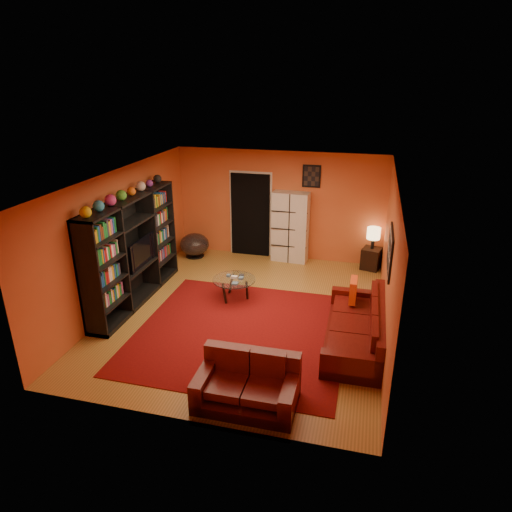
% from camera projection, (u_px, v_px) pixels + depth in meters
% --- Properties ---
extents(floor, '(6.00, 6.00, 0.00)m').
position_uv_depth(floor, '(246.00, 312.00, 8.70)').
color(floor, olive).
rests_on(floor, ground).
extents(ceiling, '(6.00, 6.00, 0.00)m').
position_uv_depth(ceiling, '(245.00, 178.00, 7.73)').
color(ceiling, white).
rests_on(ceiling, wall_back).
extents(wall_back, '(6.00, 0.00, 6.00)m').
position_uv_depth(wall_back, '(279.00, 205.00, 10.92)').
color(wall_back, '#C7562B').
rests_on(wall_back, floor).
extents(wall_front, '(6.00, 0.00, 6.00)m').
position_uv_depth(wall_front, '(180.00, 335.00, 5.52)').
color(wall_front, '#C7562B').
rests_on(wall_front, floor).
extents(wall_left, '(0.00, 6.00, 6.00)m').
position_uv_depth(wall_left, '(121.00, 238.00, 8.79)').
color(wall_left, '#C7562B').
rests_on(wall_left, floor).
extents(wall_right, '(0.00, 6.00, 6.00)m').
position_uv_depth(wall_right, '(389.00, 262.00, 7.65)').
color(wall_right, '#C7562B').
rests_on(wall_right, floor).
extents(rug, '(3.60, 3.60, 0.01)m').
position_uv_depth(rug, '(241.00, 332.00, 8.05)').
color(rug, '#54090B').
rests_on(rug, floor).
extents(doorway, '(0.95, 0.10, 2.04)m').
position_uv_depth(doorway, '(250.00, 215.00, 11.14)').
color(doorway, black).
rests_on(doorway, floor).
extents(wall_art_right, '(0.03, 1.00, 0.70)m').
position_uv_depth(wall_art_right, '(390.00, 252.00, 7.27)').
color(wall_art_right, black).
rests_on(wall_art_right, wall_right).
extents(wall_art_back, '(0.42, 0.03, 0.52)m').
position_uv_depth(wall_art_back, '(312.00, 176.00, 10.45)').
color(wall_art_back, black).
rests_on(wall_art_back, wall_back).
extents(entertainment_unit, '(0.45, 3.00, 2.10)m').
position_uv_depth(entertainment_unit, '(133.00, 251.00, 8.83)').
color(entertainment_unit, black).
rests_on(entertainment_unit, floor).
extents(tv, '(0.96, 0.13, 0.55)m').
position_uv_depth(tv, '(138.00, 252.00, 8.93)').
color(tv, black).
rests_on(tv, entertainment_unit).
extents(sofa, '(1.00, 2.36, 0.85)m').
position_uv_depth(sofa, '(361.00, 328.00, 7.62)').
color(sofa, '#450A09').
rests_on(sofa, rug).
extents(loveseat, '(1.38, 0.83, 0.85)m').
position_uv_depth(loveseat, '(248.00, 383.00, 6.26)').
color(loveseat, '#450A09').
rests_on(loveseat, rug).
extents(throw_pillow, '(0.12, 0.42, 0.42)m').
position_uv_depth(throw_pillow, '(353.00, 290.00, 8.17)').
color(throw_pillow, '#F54E1B').
rests_on(throw_pillow, sofa).
extents(coffee_table, '(0.86, 0.86, 0.43)m').
position_uv_depth(coffee_table, '(234.00, 281.00, 9.09)').
color(coffee_table, silver).
rests_on(coffee_table, floor).
extents(storage_cabinet, '(0.87, 0.43, 1.69)m').
position_uv_depth(storage_cabinet, '(290.00, 227.00, 10.83)').
color(storage_cabinet, beige).
rests_on(storage_cabinet, floor).
extents(bowl_chair, '(0.72, 0.72, 0.58)m').
position_uv_depth(bowl_chair, '(194.00, 245.00, 11.25)').
color(bowl_chair, black).
rests_on(bowl_chair, floor).
extents(side_table, '(0.49, 0.49, 0.50)m').
position_uv_depth(side_table, '(371.00, 259.00, 10.57)').
color(side_table, black).
rests_on(side_table, floor).
extents(table_lamp, '(0.30, 0.30, 0.50)m').
position_uv_depth(table_lamp, '(374.00, 234.00, 10.34)').
color(table_lamp, black).
rests_on(table_lamp, side_table).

